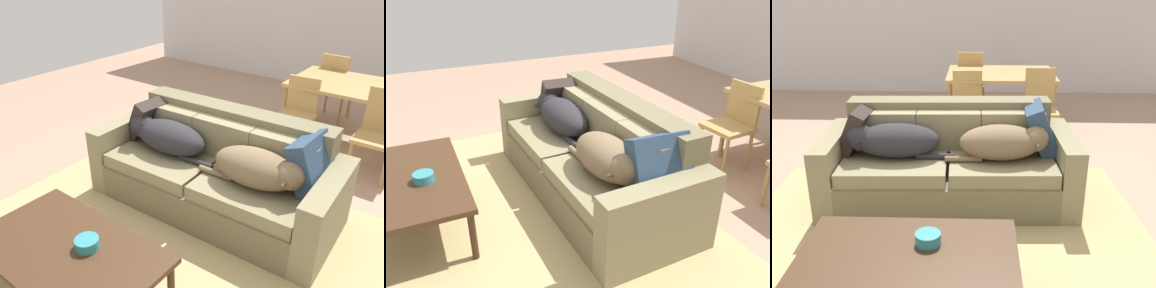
{
  "view_description": "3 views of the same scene",
  "coord_description": "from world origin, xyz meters",
  "views": [
    {
      "loc": [
        1.76,
        -2.6,
        2.17
      ],
      "look_at": [
        -0.09,
        -0.16,
        0.62
      ],
      "focal_mm": 36.15,
      "sensor_mm": 36.0,
      "label": 1
    },
    {
      "loc": [
        2.89,
        -1.49,
        2.02
      ],
      "look_at": [
        0.33,
        -0.31,
        0.65
      ],
      "focal_mm": 36.95,
      "sensor_mm": 36.0,
      "label": 2
    },
    {
      "loc": [
        0.36,
        -3.73,
        1.97
      ],
      "look_at": [
        0.24,
        -0.34,
        0.66
      ],
      "focal_mm": 41.21,
      "sensor_mm": 36.0,
      "label": 3
    }
  ],
  "objects": [
    {
      "name": "back_partition",
      "position": [
        0.0,
        4.0,
        1.35
      ],
      "size": [
        8.0,
        0.12,
        2.7
      ],
      "primitive_type": "cube",
      "color": "silver",
      "rests_on": "ground"
    },
    {
      "name": "bowl_on_coffee_table",
      "position": [
        0.07,
        -1.48,
        0.49
      ],
      "size": [
        0.16,
        0.16,
        0.07
      ],
      "primitive_type": "cylinder",
      "color": "teal",
      "rests_on": "coffee_table"
    },
    {
      "name": "ground_plane",
      "position": [
        0.0,
        0.0,
        0.0
      ],
      "size": [
        10.0,
        10.0,
        0.0
      ],
      "primitive_type": "plane",
      "color": "tan"
    },
    {
      "name": "dining_table",
      "position": [
        0.64,
        2.02,
        0.69
      ],
      "size": [
        1.39,
        0.98,
        0.76
      ],
      "color": "tan",
      "rests_on": "ground"
    },
    {
      "name": "couch",
      "position": [
        0.09,
        -0.04,
        0.34
      ],
      "size": [
        2.27,
        1.02,
        0.88
      ],
      "rotation": [
        0.0,
        0.0,
        0.04
      ],
      "color": "#6D664A",
      "rests_on": "ground"
    },
    {
      "name": "coffee_table",
      "position": [
        -0.04,
        -1.56,
        0.41
      ],
      "size": [
        1.29,
        0.75,
        0.45
      ],
      "color": "#472D1B",
      "rests_on": "ground"
    },
    {
      "name": "throw_pillow_by_left_arm",
      "position": [
        -0.75,
        -0.01,
        0.65
      ],
      "size": [
        0.32,
        0.44,
        0.44
      ],
      "primitive_type": "cube",
      "rotation": [
        0.0,
        0.44,
        -0.06
      ],
      "color": "#2E2520",
      "rests_on": "couch"
    },
    {
      "name": "dining_chair_far_left",
      "position": [
        0.24,
        2.61,
        0.51
      ],
      "size": [
        0.42,
        0.42,
        0.94
      ],
      "rotation": [
        0.0,
        0.0,
        3.09
      ],
      "color": "tan",
      "rests_on": "ground"
    },
    {
      "name": "throw_pillow_by_right_arm",
      "position": [
        0.93,
        0.05,
        0.66
      ],
      "size": [
        0.34,
        0.46,
        0.48
      ],
      "primitive_type": "cube",
      "rotation": [
        0.0,
        -0.39,
        -0.05
      ],
      "color": "navy",
      "rests_on": "couch"
    },
    {
      "name": "dog_on_left_cushion",
      "position": [
        -0.39,
        -0.16,
        0.62
      ],
      "size": [
        0.94,
        0.39,
        0.3
      ],
      "rotation": [
        0.0,
        0.0,
        0.04
      ],
      "color": "#2B292E",
      "rests_on": "couch"
    },
    {
      "name": "dining_chair_near_right",
      "position": [
        1.1,
        1.44,
        0.5
      ],
      "size": [
        0.4,
        0.4,
        0.92
      ],
      "rotation": [
        0.0,
        0.0,
        0.0
      ],
      "color": "tan",
      "rests_on": "ground"
    },
    {
      "name": "dining_chair_near_left",
      "position": [
        0.23,
        1.45,
        0.5
      ],
      "size": [
        0.43,
        0.43,
        0.88
      ],
      "rotation": [
        0.0,
        0.0,
        0.08
      ],
      "color": "tan",
      "rests_on": "ground"
    },
    {
      "name": "dog_on_right_cushion",
      "position": [
        0.59,
        -0.18,
        0.62
      ],
      "size": [
        0.89,
        0.4,
        0.3
      ],
      "rotation": [
        0.0,
        0.0,
        0.04
      ],
      "color": "#7A6347",
      "rests_on": "couch"
    },
    {
      "name": "area_rug",
      "position": [
        0.1,
        -0.77,
        0.01
      ],
      "size": [
        3.42,
        2.86,
        0.01
      ],
      "primitive_type": "cube",
      "rotation": [
        0.0,
        0.0,
        0.04
      ],
      "color": "tan",
      "rests_on": "ground"
    }
  ]
}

